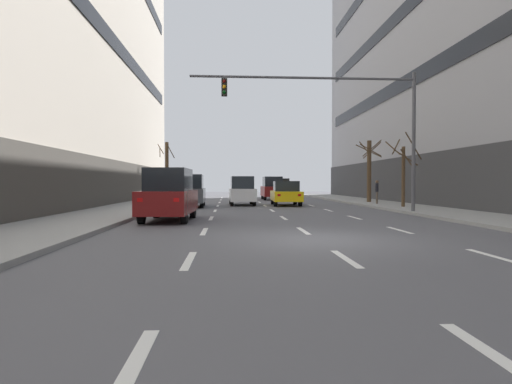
{
  "coord_description": "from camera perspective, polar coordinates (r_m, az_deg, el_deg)",
  "views": [
    {
      "loc": [
        -2.38,
        -11.43,
        1.56
      ],
      "look_at": [
        -0.8,
        13.8,
        1.01
      ],
      "focal_mm": 29.4,
      "sensor_mm": 36.0,
      "label": 1
    }
  ],
  "objects": [
    {
      "name": "lane_stripe_l1_s8",
      "position": [
        33.48,
        -4.98,
        -1.41
      ],
      "size": [
        0.16,
        2.0,
        0.01
      ],
      "primitive_type": "cube",
      "color": "silver",
      "rests_on": "ground"
    },
    {
      "name": "lane_stripe_l2_s10",
      "position": [
        43.53,
        -0.45,
        -0.79
      ],
      "size": [
        0.16,
        2.0,
        0.01
      ],
      "primitive_type": "cube",
      "color": "silver",
      "rests_on": "ground"
    },
    {
      "name": "lane_stripe_l3_s10",
      "position": [
        43.82,
        3.73,
        -0.78
      ],
      "size": [
        0.16,
        2.0,
        0.01
      ],
      "primitive_type": "cube",
      "color": "silver",
      "rests_on": "ground"
    },
    {
      "name": "pedestrian_1",
      "position": [
        29.61,
        16.13,
        0.24
      ],
      "size": [
        0.3,
        0.51,
        1.6
      ],
      "color": "brown",
      "rests_on": "sidewalk_right"
    },
    {
      "name": "lane_stripe_l2_s8",
      "position": [
        33.55,
        0.49,
        -1.4
      ],
      "size": [
        0.16,
        2.0,
        0.01
      ],
      "primitive_type": "cube",
      "color": "silver",
      "rests_on": "ground"
    },
    {
      "name": "car_driving_1",
      "position": [
        38.76,
        2.23,
        0.51
      ],
      "size": [
        1.87,
        4.41,
        2.13
      ],
      "color": "black",
      "rests_on": "ground"
    },
    {
      "name": "lane_stripe_l2_s9",
      "position": [
        38.54,
        -0.04,
        -1.06
      ],
      "size": [
        0.16,
        2.0,
        0.01
      ],
      "primitive_type": "cube",
      "color": "silver",
      "rests_on": "ground"
    },
    {
      "name": "car_driving_2",
      "position": [
        17.58,
        -11.74,
        -0.37
      ],
      "size": [
        2.0,
        4.5,
        2.15
      ],
      "color": "black",
      "rests_on": "ground"
    },
    {
      "name": "lane_stripe_l1_s7",
      "position": [
        28.49,
        -5.23,
        -1.88
      ],
      "size": [
        0.16,
        2.0,
        0.01
      ],
      "primitive_type": "cube",
      "color": "silver",
      "rests_on": "ground"
    },
    {
      "name": "lane_stripe_l3_s8",
      "position": [
        33.93,
        5.89,
        -1.38
      ],
      "size": [
        0.16,
        2.0,
        0.01
      ],
      "primitive_type": "cube",
      "color": "silver",
      "rests_on": "ground"
    },
    {
      "name": "car_driving_0",
      "position": [
        29.35,
        -1.92,
        0.16
      ],
      "size": [
        1.85,
        4.19,
        2.01
      ],
      "color": "black",
      "rests_on": "ground"
    },
    {
      "name": "sidewalk_left",
      "position": [
        12.98,
        -31.07,
        -5.51
      ],
      "size": [
        3.89,
        80.0,
        0.14
      ],
      "primitive_type": "cube",
      "color": "gray",
      "rests_on": "ground"
    },
    {
      "name": "traffic_signal_0",
      "position": [
        21.51,
        12.2,
        10.69
      ],
      "size": [
        11.19,
        0.35,
        6.92
      ],
      "color": "#4C4C51",
      "rests_on": "sidewalk_right"
    },
    {
      "name": "street_tree_3",
      "position": [
        38.01,
        -12.05,
        2.99
      ],
      "size": [
        1.52,
        1.35,
        5.03
      ],
      "color": "#4C3823",
      "rests_on": "sidewalk_left"
    },
    {
      "name": "taxi_driving_3",
      "position": [
        28.94,
        4.08,
        -0.2
      ],
      "size": [
        2.02,
        4.53,
        1.86
      ],
      "color": "black",
      "rests_on": "ground"
    },
    {
      "name": "ground_plane",
      "position": [
        11.78,
        8.15,
        -6.36
      ],
      "size": [
        120.0,
        120.0,
        0.0
      ],
      "primitive_type": "plane",
      "color": "#515156"
    },
    {
      "name": "lane_stripe_l3_s6",
      "position": [
        24.14,
        9.8,
        -2.46
      ],
      "size": [
        0.16,
        2.0,
        0.01
      ],
      "primitive_type": "cube",
      "color": "silver",
      "rests_on": "ground"
    },
    {
      "name": "lane_stripe_l1_s5",
      "position": [
        18.52,
        -6.12,
        -3.57
      ],
      "size": [
        0.16,
        2.0,
        0.01
      ],
      "primitive_type": "cube",
      "color": "silver",
      "rests_on": "ground"
    },
    {
      "name": "lane_stripe_l2_s7",
      "position": [
        28.58,
        1.2,
        -1.87
      ],
      "size": [
        0.16,
        2.0,
        0.01
      ],
      "primitive_type": "cube",
      "color": "silver",
      "rests_on": "ground"
    },
    {
      "name": "lane_stripe_l3_s9",
      "position": [
        38.87,
        4.67,
        -1.04
      ],
      "size": [
        0.16,
        2.0,
        0.01
      ],
      "primitive_type": "cube",
      "color": "silver",
      "rests_on": "ground"
    },
    {
      "name": "lane_stripe_l1_s4",
      "position": [
        13.55,
        -7.07,
        -5.34
      ],
      "size": [
        0.16,
        2.0,
        0.01
      ],
      "primitive_type": "cube",
      "color": "silver",
      "rests_on": "ground"
    },
    {
      "name": "lane_stripe_l2_s6",
      "position": [
        23.61,
        2.21,
        -2.52
      ],
      "size": [
        0.16,
        2.0,
        0.01
      ],
      "primitive_type": "cube",
      "color": "silver",
      "rests_on": "ground"
    },
    {
      "name": "lane_stripe_l2_s2",
      "position": [
        4.46,
        30.89,
        -19.34
      ],
      "size": [
        0.16,
        2.0,
        0.01
      ],
      "primitive_type": "cube",
      "color": "silver",
      "rests_on": "ground"
    },
    {
      "name": "lane_stripe_l1_s2",
      "position": [
        3.86,
        -16.88,
        -22.56
      ],
      "size": [
        0.16,
        2.0,
        0.01
      ],
      "primitive_type": "cube",
      "color": "silver",
      "rests_on": "ground"
    },
    {
      "name": "lane_stripe_l1_s6",
      "position": [
        23.5,
        -5.58,
        -2.55
      ],
      "size": [
        0.16,
        2.0,
        0.01
      ],
      "primitive_type": "cube",
      "color": "silver",
      "rests_on": "ground"
    },
    {
      "name": "lane_stripe_l2_s4",
      "position": [
        13.73,
        6.44,
        -5.25
      ],
      "size": [
        0.16,
        2.0,
        0.01
      ],
      "primitive_type": "cube",
      "color": "silver",
      "rests_on": "ground"
    },
    {
      "name": "lane_stripe_l1_s3",
      "position": [
        8.62,
        -9.11,
        -9.16
      ],
      "size": [
        0.16,
        2.0,
        0.01
      ],
      "primitive_type": "cube",
      "color": "silver",
      "rests_on": "ground"
    },
    {
      "name": "lane_stripe_l3_s4",
      "position": [
        14.63,
        18.93,
        -4.91
      ],
      "size": [
        0.16,
        2.0,
        0.01
      ],
      "primitive_type": "cube",
      "color": "silver",
      "rests_on": "ground"
    },
    {
      "name": "lane_stripe_l3_s7",
      "position": [
        29.02,
        7.51,
        -1.83
      ],
      "size": [
        0.16,
        2.0,
        0.01
      ],
      "primitive_type": "cube",
      "color": "silver",
      "rests_on": "ground"
    },
    {
      "name": "street_tree_2",
      "position": [
        32.23,
        15.14,
        2.98
      ],
      "size": [
        2.2,
        2.22,
        4.65
      ],
      "color": "#4C3823",
      "rests_on": "sidewalk_right"
    },
    {
      "name": "lane_stripe_l2_s5",
      "position": [
        18.65,
        3.76,
        -3.53
      ],
      "size": [
        0.16,
        2.0,
        0.01
      ],
      "primitive_type": "cube",
      "color": "silver",
      "rests_on": "ground"
    },
    {
      "name": "street_tree_1",
      "position": [
        26.4,
        19.41,
        2.68
      ],
      "size": [
        1.89,
        1.69,
        4.34
      ],
      "color": "#4C3823",
      "rests_on": "sidewalk_right"
    },
    {
      "name": "lane_stripe_l1_s10",
      "position": [
        43.47,
        -4.66,
        -0.8
      ],
      "size": [
        0.16,
        2.0,
        0.01
      ],
      "primitive_type": "cube",
      "color": "silver",
      "rests_on": "ground"
    },
    {
      "name": "lane_stripe_l3_s3",
      "position": [
        10.23,
        29.81,
        -7.65
      ],
      "size": [
        0.16,
        2.0,
        0.01
      ],
      "primitive_type": "cube",
      "color": "silver",
      "rests_on": "ground"
    },
    {
      "name": "lane_stripe_l2_s3",
      "position": [
        8.9,
        12.12,
        -8.83
      ],
      "size": [
        0.16,
        2.0,
        0.01
      ],
      "primitive_type": "cube",
      "color": "silver",
      "rests_on": "ground"
    },
    {
      "name": "lane_stripe_l3_s5",
      "position": [
        19.32,
        13.23,
        -3.39
      ],
      "size": [
        0.16,
        2.0,
        0.01
      ],
      "primitive_type": "cube",
      "color": "silver",
      "rests_on": "ground"
    },
    {
      "name": "lane_stripe_l1_s9",
      "position": [
        38.47,
        -4.8,
        -1.07
      ],
      "size": [
        0.16,
        2.0,
        0.01
      ],
      "primitive_type": "cube",
      "color": "silver",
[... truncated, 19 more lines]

